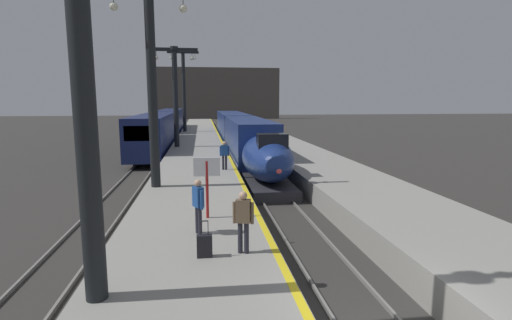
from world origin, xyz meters
TOP-DOWN VIEW (x-y plane):
  - platform_left at (-4.05, 24.75)m, footprint 4.80×110.00m
  - platform_right at (4.05, 24.75)m, footprint 4.80×110.00m
  - platform_left_safety_stripe at (-1.77, 24.75)m, footprint 0.20×107.80m
  - rail_main_left at (-0.75, 27.50)m, footprint 0.08×110.00m
  - rail_main_right at (0.75, 27.50)m, footprint 0.08×110.00m
  - rail_secondary_left at (-8.85, 27.50)m, footprint 0.08×110.00m
  - rail_secondary_right at (-7.35, 27.50)m, footprint 0.08×110.00m
  - highspeed_train_main at (0.00, 30.15)m, footprint 2.92×38.53m
  - regional_train_adjacent at (-8.10, 39.92)m, footprint 2.85×36.60m
  - station_column_mid at (-5.90, 11.67)m, footprint 4.00×0.68m
  - station_column_far at (-5.90, 27.81)m, footprint 4.00×0.68m
  - station_column_distant at (-5.90, 44.78)m, footprint 4.00×0.68m
  - passenger_near_edge at (-2.65, 3.07)m, footprint 0.55×0.32m
  - passenger_mid_platform at (-2.40, 15.75)m, footprint 0.57×0.24m
  - passenger_far_waiting at (-3.84, 4.77)m, footprint 0.37×0.52m
  - rolling_suitcase at (-3.68, 2.95)m, footprint 0.40×0.22m
  - departure_info_board at (-3.55, 6.36)m, footprint 0.90×0.10m
  - terminus_back_wall at (0.00, 102.00)m, footprint 36.00×2.00m

SIDE VIEW (x-z plane):
  - rail_main_left at x=-0.75m, z-range 0.00..0.12m
  - rail_main_right at x=0.75m, z-range 0.00..0.12m
  - rail_secondary_left at x=-8.85m, z-range 0.00..0.12m
  - rail_secondary_right at x=-7.35m, z-range 0.00..0.12m
  - platform_left at x=-4.05m, z-range 0.00..1.05m
  - platform_right at x=4.05m, z-range 0.00..1.05m
  - platform_left_safety_stripe at x=-1.77m, z-range 1.05..1.06m
  - rolling_suitcase at x=-3.68m, z-range 0.86..1.85m
  - highspeed_train_main at x=0.00m, z-range 0.12..3.72m
  - passenger_near_edge at x=-2.65m, z-range 1.19..2.88m
  - passenger_mid_platform at x=-2.40m, z-range 1.19..2.88m
  - passenger_far_waiting at x=-3.84m, z-range 1.19..2.88m
  - regional_train_adjacent at x=-8.10m, z-range 0.23..4.03m
  - departure_info_board at x=-3.55m, z-range 1.50..3.62m
  - station_column_far at x=-5.90m, z-range 1.96..10.55m
  - station_column_mid at x=-5.90m, z-range 1.98..11.05m
  - terminus_back_wall at x=0.00m, z-range 0.00..14.00m
  - station_column_distant at x=-5.90m, z-range 2.02..12.39m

